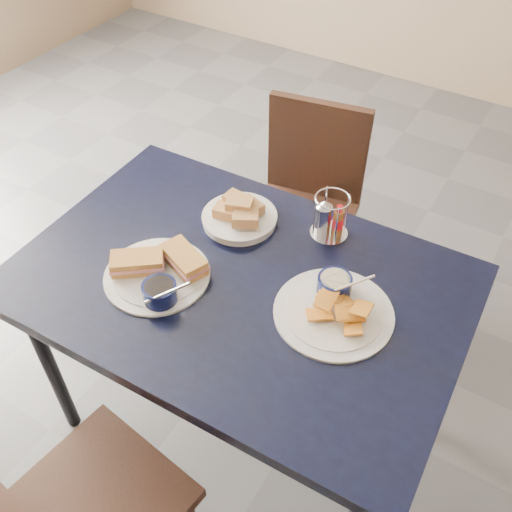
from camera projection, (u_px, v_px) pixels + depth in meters
The scene contains 7 objects.
ground at pixel (317, 395), 2.14m from camera, with size 6.00×6.00×0.00m, color #4E4F53.
dining_table at pixel (239, 296), 1.58m from camera, with size 1.22×0.84×0.75m.
chair_far at pixel (311, 194), 2.24m from camera, with size 0.45×0.44×0.82m.
sandwich_plate at pixel (159, 272), 1.52m from camera, with size 0.31×0.29×0.12m.
plantain_plate at pixel (335, 304), 1.45m from camera, with size 0.31×0.31×0.12m.
bread_basket at pixel (240, 215), 1.68m from camera, with size 0.22×0.22×0.08m.
condiment_caddy at pixel (329, 218), 1.63m from camera, with size 0.11×0.11×0.14m.
Camera 1 is at (0.40, -1.10, 1.87)m, focal length 40.00 mm.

